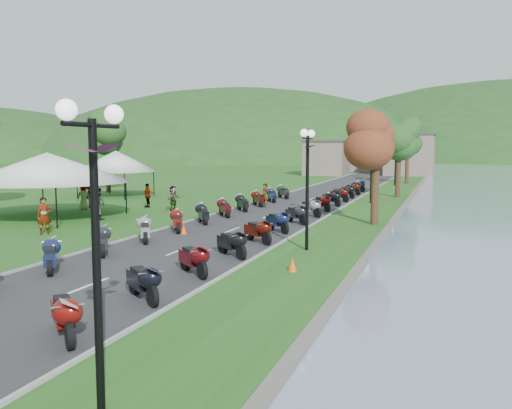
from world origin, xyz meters
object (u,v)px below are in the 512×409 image
(streetlamp_near, at_px, (97,263))
(vendor_tent_main, at_px, (48,185))
(pedestrian_a, at_px, (45,235))
(pedestrian_b, at_px, (99,220))
(pedestrian_c, at_px, (89,208))

(streetlamp_near, xyz_separation_m, vendor_tent_main, (-17.59, 19.52, -0.50))
(pedestrian_a, height_order, pedestrian_b, pedestrian_b)
(vendor_tent_main, bearing_deg, pedestrian_b, 6.71)
(streetlamp_near, bearing_deg, pedestrian_a, 133.24)
(streetlamp_near, relative_size, pedestrian_c, 2.81)
(vendor_tent_main, relative_size, pedestrian_c, 3.74)
(pedestrian_b, xyz_separation_m, pedestrian_c, (-4.42, 5.05, 0.00))
(vendor_tent_main, distance_m, pedestrian_a, 6.90)
(vendor_tent_main, distance_m, pedestrian_b, 3.86)
(vendor_tent_main, bearing_deg, streetlamp_near, -47.97)
(vendor_tent_main, xyz_separation_m, pedestrian_a, (4.10, -5.18, -2.00))
(pedestrian_a, bearing_deg, pedestrian_c, 70.27)
(pedestrian_c, bearing_deg, pedestrian_b, 20.25)
(streetlamp_near, height_order, pedestrian_a, streetlamp_near)
(pedestrian_b, relative_size, pedestrian_c, 1.08)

